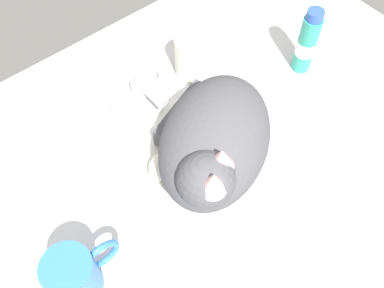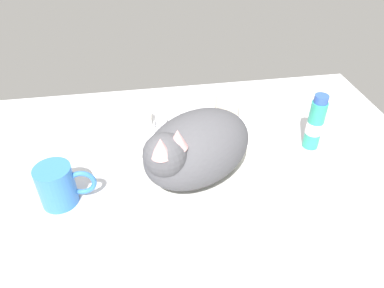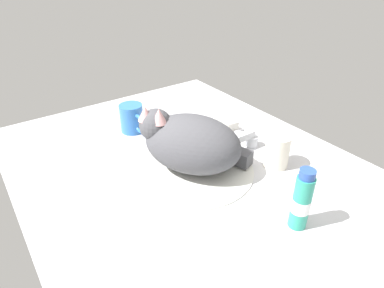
% 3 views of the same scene
% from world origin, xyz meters
% --- Properties ---
extents(ground_plane, '(1.10, 0.83, 0.03)m').
position_xyz_m(ground_plane, '(0.00, 0.00, -0.01)').
color(ground_plane, silver).
extents(sink_basin, '(0.32, 0.32, 0.01)m').
position_xyz_m(sink_basin, '(0.00, 0.00, 0.00)').
color(sink_basin, silver).
rests_on(sink_basin, ground_plane).
extents(faucet, '(0.14, 0.10, 0.05)m').
position_xyz_m(faucet, '(0.00, 0.20, 0.02)').
color(faucet, silver).
rests_on(faucet, ground_plane).
extents(cat, '(0.30, 0.28, 0.17)m').
position_xyz_m(cat, '(-0.01, -0.00, 0.08)').
color(cat, '#4C4C51').
rests_on(cat, sink_basin).
extents(coffee_mug, '(0.11, 0.07, 0.09)m').
position_xyz_m(coffee_mug, '(-0.28, -0.03, 0.04)').
color(coffee_mug, '#3372C6').
rests_on(coffee_mug, ground_plane).
extents(rinse_cup, '(0.06, 0.06, 0.09)m').
position_xyz_m(rinse_cup, '(0.11, 0.19, 0.04)').
color(rinse_cup, silver).
rests_on(rinse_cup, ground_plane).
extents(soap_dish, '(0.09, 0.06, 0.01)m').
position_xyz_m(soap_dish, '(-0.12, 0.22, 0.01)').
color(soap_dish, white).
rests_on(soap_dish, ground_plane).
extents(soap_bar, '(0.08, 0.05, 0.03)m').
position_xyz_m(soap_bar, '(-0.12, 0.22, 0.03)').
color(soap_bar, white).
rests_on(soap_bar, soap_dish).
extents(toothpaste_bottle, '(0.04, 0.04, 0.14)m').
position_xyz_m(toothpaste_bottle, '(0.29, 0.06, 0.07)').
color(toothpaste_bottle, teal).
rests_on(toothpaste_bottle, ground_plane).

